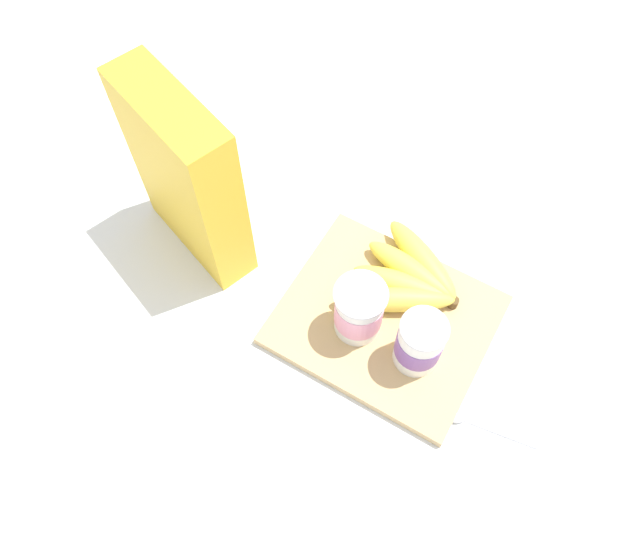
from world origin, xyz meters
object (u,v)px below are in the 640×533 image
at_px(yogurt_cup_front, 419,343).
at_px(banana_bunch, 408,278).
at_px(yogurt_cup_back, 359,310).
at_px(cereal_box, 187,179).
at_px(cutting_board, 385,320).
at_px(spoon, 473,421).

distance_m(yogurt_cup_front, banana_bunch, 0.12).
bearing_deg(yogurt_cup_back, cereal_box, -3.68).
bearing_deg(cereal_box, banana_bunch, -146.71).
height_order(cutting_board, banana_bunch, banana_bunch).
height_order(cereal_box, yogurt_cup_back, cereal_box).
distance_m(cutting_board, yogurt_cup_back, 0.07).
distance_m(yogurt_cup_front, yogurt_cup_back, 0.09).
distance_m(cereal_box, banana_bunch, 0.34).
bearing_deg(yogurt_cup_front, cutting_board, -28.11).
bearing_deg(cereal_box, spoon, -167.35).
relative_size(cereal_box, yogurt_cup_front, 2.99).
bearing_deg(spoon, yogurt_cup_front, -19.92).
xyz_separation_m(yogurt_cup_back, spoon, (-0.20, 0.04, -0.06)).
relative_size(cereal_box, spoon, 2.19).
bearing_deg(cutting_board, yogurt_cup_back, 46.52).
xyz_separation_m(yogurt_cup_front, yogurt_cup_back, (0.09, -0.00, 0.00)).
xyz_separation_m(cutting_board, cereal_box, (0.31, 0.01, 0.14)).
bearing_deg(yogurt_cup_back, banana_bunch, -108.31).
distance_m(cereal_box, spoon, 0.50).
distance_m(cutting_board, banana_bunch, 0.07).
bearing_deg(yogurt_cup_front, yogurt_cup_back, -1.04).
bearing_deg(cutting_board, spoon, 156.95).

